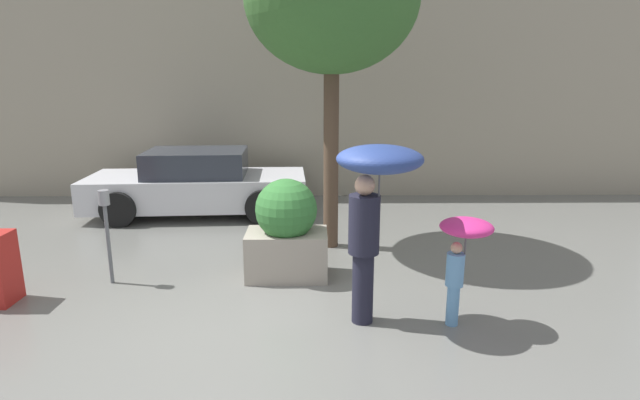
{
  "coord_description": "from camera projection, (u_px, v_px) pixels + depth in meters",
  "views": [
    {
      "loc": [
        0.87,
        -5.24,
        2.72
      ],
      "look_at": [
        0.95,
        1.6,
        1.05
      ],
      "focal_mm": 28.0,
      "sensor_mm": 36.0,
      "label": 1
    }
  ],
  "objects": [
    {
      "name": "ground_plane",
      "position": [
        239.0,
        322.0,
        5.73
      ],
      "size": [
        40.0,
        40.0,
        0.0
      ],
      "primitive_type": "plane",
      "color": "slate"
    },
    {
      "name": "building_facade",
      "position": [
        276.0,
        66.0,
        11.33
      ],
      "size": [
        18.0,
        0.3,
        6.0
      ],
      "color": "#9E937F",
      "rests_on": "ground"
    },
    {
      "name": "planter_box",
      "position": [
        287.0,
        230.0,
        6.89
      ],
      "size": [
        1.12,
        0.85,
        1.4
      ],
      "color": "#9E9384",
      "rests_on": "ground"
    },
    {
      "name": "person_adult",
      "position": [
        374.0,
        190.0,
        5.35
      ],
      "size": [
        0.92,
        0.92,
        2.04
      ],
      "rotation": [
        0.0,
        0.0,
        -0.38
      ],
      "color": "#1E1E2D",
      "rests_on": "ground"
    },
    {
      "name": "person_child",
      "position": [
        463.0,
        244.0,
        5.42
      ],
      "size": [
        0.57,
        0.57,
        1.25
      ],
      "rotation": [
        0.0,
        0.0,
        -0.29
      ],
      "color": "#669ED1",
      "rests_on": "ground"
    },
    {
      "name": "parked_car_near",
      "position": [
        198.0,
        184.0,
        10.2
      ],
      "size": [
        4.43,
        2.09,
        1.32
      ],
      "rotation": [
        0.0,
        0.0,
        1.62
      ],
      "color": "silver",
      "rests_on": "ground"
    },
    {
      "name": "parking_meter",
      "position": [
        106.0,
        217.0,
        6.61
      ],
      "size": [
        0.14,
        0.14,
        1.3
      ],
      "color": "#595B60",
      "rests_on": "ground"
    }
  ]
}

